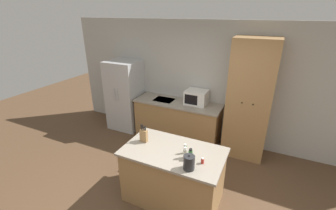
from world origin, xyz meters
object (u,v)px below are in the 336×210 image
(spice_bottle_tall_dark, at_px, (202,161))
(spice_bottle_short_red, at_px, (185,149))
(spice_bottle_amber_oil, at_px, (190,154))
(refrigerator, at_px, (125,95))
(spice_bottle_green_herb, at_px, (185,153))
(pantry_cabinet, at_px, (249,101))
(microwave, at_px, (196,97))
(knife_block, at_px, (144,135))
(kettle, at_px, (189,162))

(spice_bottle_tall_dark, xyz_separation_m, spice_bottle_short_red, (-0.29, 0.12, 0.03))
(spice_bottle_tall_dark, xyz_separation_m, spice_bottle_amber_oil, (-0.18, 0.02, 0.04))
(refrigerator, distance_m, spice_bottle_green_herb, 2.90)
(pantry_cabinet, distance_m, spice_bottle_tall_dark, 1.91)
(spice_bottle_amber_oil, bearing_deg, spice_bottle_tall_dark, -5.35)
(spice_bottle_tall_dark, height_order, spice_bottle_green_herb, spice_bottle_green_herb)
(refrigerator, distance_m, pantry_cabinet, 2.88)
(spice_bottle_amber_oil, bearing_deg, pantry_cabinet, 74.62)
(microwave, relative_size, knife_block, 1.56)
(refrigerator, relative_size, pantry_cabinet, 0.72)
(refrigerator, bearing_deg, pantry_cabinet, 1.01)
(microwave, height_order, spice_bottle_amber_oil, microwave)
(microwave, bearing_deg, spice_bottle_amber_oil, -73.52)
(pantry_cabinet, bearing_deg, spice_bottle_amber_oil, -105.38)
(microwave, xyz_separation_m, spice_bottle_amber_oil, (0.57, -1.91, -0.08))
(kettle, bearing_deg, refrigerator, 140.30)
(pantry_cabinet, xyz_separation_m, spice_bottle_tall_dark, (-0.33, -1.86, -0.25))
(refrigerator, height_order, pantry_cabinet, pantry_cabinet)
(knife_block, bearing_deg, spice_bottle_tall_dark, -7.88)
(knife_block, xyz_separation_m, spice_bottle_green_herb, (0.73, -0.12, -0.03))
(microwave, xyz_separation_m, kettle, (0.62, -2.11, -0.06))
(microwave, bearing_deg, knife_block, -97.55)
(refrigerator, height_order, spice_bottle_green_herb, refrigerator)
(spice_bottle_short_red, relative_size, spice_bottle_green_herb, 0.88)
(refrigerator, height_order, spice_bottle_short_red, refrigerator)
(microwave, relative_size, spice_bottle_short_red, 3.10)
(spice_bottle_short_red, bearing_deg, spice_bottle_tall_dark, -21.63)
(microwave, distance_m, spice_bottle_amber_oil, 2.00)
(spice_bottle_green_herb, distance_m, kettle, 0.24)
(spice_bottle_amber_oil, distance_m, spice_bottle_green_herb, 0.08)
(kettle, bearing_deg, spice_bottle_short_red, 119.53)
(microwave, height_order, spice_bottle_green_herb, microwave)
(microwave, relative_size, kettle, 2.12)
(kettle, bearing_deg, pantry_cabinet, 77.47)
(spice_bottle_tall_dark, height_order, spice_bottle_short_red, spice_bottle_short_red)
(spice_bottle_short_red, height_order, kettle, kettle)
(spice_bottle_amber_oil, relative_size, spice_bottle_green_herb, 0.98)
(spice_bottle_tall_dark, relative_size, kettle, 0.38)
(spice_bottle_green_herb, bearing_deg, refrigerator, 141.63)
(pantry_cabinet, distance_m, microwave, 1.08)
(pantry_cabinet, height_order, kettle, pantry_cabinet)
(knife_block, bearing_deg, spice_bottle_amber_oil, -8.43)
(knife_block, distance_m, spice_bottle_amber_oil, 0.81)
(pantry_cabinet, relative_size, spice_bottle_short_red, 15.73)
(pantry_cabinet, relative_size, microwave, 5.08)
(refrigerator, distance_m, knife_block, 2.28)
(microwave, bearing_deg, kettle, -73.67)
(refrigerator, xyz_separation_m, microwave, (1.78, 0.12, 0.20))
(spice_bottle_amber_oil, xyz_separation_m, kettle, (0.05, -0.20, 0.02))
(microwave, relative_size, spice_bottle_tall_dark, 5.55)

